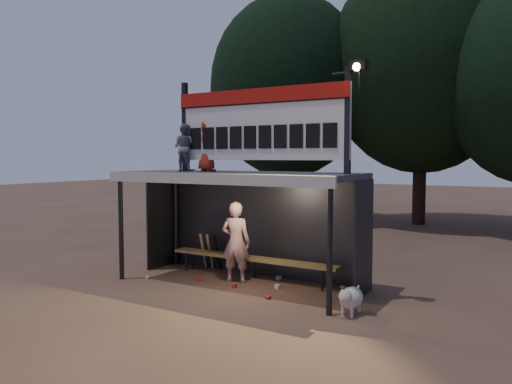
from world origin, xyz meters
TOP-DOWN VIEW (x-y plane):
  - ground at (0.00, 0.00)m, footprint 80.00×80.00m
  - player at (-0.15, 0.16)m, footprint 0.70×0.54m
  - child_a at (-1.29, -0.11)m, footprint 0.55×0.45m
  - child_b at (-0.82, 0.08)m, footprint 0.62×0.50m
  - dugout_shelter at (0.00, 0.24)m, footprint 5.10×2.08m
  - scoreboard_assembly at (0.56, -0.01)m, footprint 4.10×0.27m
  - bench at (0.00, 0.55)m, footprint 4.00×0.35m
  - tree_left at (-4.00, 10.00)m, footprint 6.46×6.46m
  - tree_mid at (1.00, 11.50)m, footprint 7.22×7.22m
  - dog at (2.69, -0.68)m, footprint 0.36×0.81m
  - bats at (-1.31, 0.82)m, footprint 0.49×0.33m
  - litter at (0.25, 0.01)m, footprint 4.09×1.52m

SIDE VIEW (x-z plane):
  - ground at x=0.00m, z-range 0.00..0.00m
  - litter at x=0.25m, z-range 0.00..0.08m
  - dog at x=2.69m, z-range 0.03..0.53m
  - bats at x=-1.31m, z-range 0.01..0.85m
  - bench at x=0.00m, z-range 0.19..0.67m
  - player at x=-0.15m, z-range 0.00..1.70m
  - dugout_shelter at x=0.00m, z-range 0.69..3.01m
  - child_a at x=-1.29m, z-range 2.32..3.34m
  - child_b at x=-0.82m, z-range 2.32..3.42m
  - scoreboard_assembly at x=0.56m, z-range 2.33..4.32m
  - tree_left at x=-4.00m, z-range 0.88..10.15m
  - tree_mid at x=1.00m, z-range 0.99..11.34m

